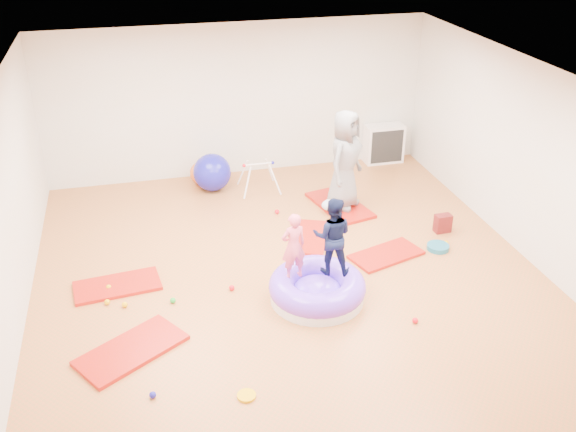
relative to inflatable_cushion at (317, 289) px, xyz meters
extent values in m
cube|color=#A16933|center=(-0.21, 0.43, -0.16)|extent=(7.00, 8.00, 0.01)
cube|color=silver|center=(-0.21, 0.43, 2.64)|extent=(7.00, 8.00, 0.01)
cube|color=silver|center=(-0.21, 4.43, 1.24)|extent=(7.00, 0.01, 2.80)
cube|color=silver|center=(-0.21, -3.57, 1.24)|extent=(7.00, 0.01, 2.80)
cube|color=silver|center=(-3.71, 0.43, 1.24)|extent=(0.01, 8.00, 2.80)
cube|color=silver|center=(3.29, 0.43, 1.24)|extent=(0.01, 8.00, 2.80)
cube|color=#A3111D|center=(-2.43, -0.51, -0.13)|extent=(1.40, 1.21, 0.05)
cube|color=#A3111D|center=(-2.57, 0.93, -0.13)|extent=(1.20, 0.70, 0.05)
cube|color=#A3111D|center=(0.35, 1.60, -0.14)|extent=(0.90, 1.19, 0.04)
cube|color=#A3111D|center=(1.31, 0.80, -0.14)|extent=(1.18, 0.83, 0.04)
cube|color=#A3111D|center=(1.15, 2.53, -0.13)|extent=(0.93, 1.42, 0.05)
cylinder|color=white|center=(0.00, 0.00, -0.09)|extent=(1.25, 1.25, 0.14)
torus|color=#753DF7|center=(0.00, 0.00, 0.04)|extent=(1.29, 1.29, 0.34)
ellipsoid|color=#753DF7|center=(0.00, 0.00, -0.04)|extent=(0.68, 0.68, 0.31)
imported|color=#F35A77|center=(-0.30, 0.12, 0.68)|extent=(0.37, 0.28, 0.93)
imported|color=black|center=(0.23, 0.12, 0.75)|extent=(0.63, 0.56, 1.07)
imported|color=slate|center=(1.18, 2.46, 0.73)|extent=(0.96, 0.95, 1.67)
ellipsoid|color=silver|center=(0.95, 2.33, 0.00)|extent=(0.35, 0.23, 0.20)
sphere|color=beige|center=(0.95, 2.17, 0.02)|extent=(0.16, 0.16, 0.16)
sphere|color=#EFB200|center=(-2.49, 0.43, -0.12)|extent=(0.08, 0.08, 0.08)
sphere|color=#EFB200|center=(-2.71, 0.54, -0.12)|extent=(0.08, 0.08, 0.08)
sphere|color=#EFB200|center=(-2.69, 0.90, -0.12)|extent=(0.08, 0.08, 0.08)
sphere|color=red|center=(0.05, 2.53, -0.12)|extent=(0.08, 0.08, 0.08)
sphere|color=green|center=(-1.87, 0.37, -0.12)|extent=(0.08, 0.08, 0.08)
sphere|color=red|center=(1.05, -0.81, -0.12)|extent=(0.08, 0.08, 0.08)
sphere|color=#EFB200|center=(2.32, 0.88, -0.12)|extent=(0.08, 0.08, 0.08)
sphere|color=red|center=(-1.07, 0.47, -0.12)|extent=(0.08, 0.08, 0.08)
sphere|color=#1917A6|center=(-2.24, -1.34, -0.12)|extent=(0.08, 0.08, 0.08)
sphere|color=#1917A6|center=(-0.85, 3.74, 0.18)|extent=(0.67, 0.67, 0.67)
sphere|color=#D9591D|center=(-1.00, 4.03, 0.06)|extent=(0.43, 0.43, 0.43)
cylinder|color=white|center=(-0.30, 3.26, 0.13)|extent=(0.20, 0.20, 0.53)
cylinder|color=white|center=(-0.30, 3.72, 0.13)|extent=(0.20, 0.20, 0.53)
cylinder|color=white|center=(0.20, 3.26, 0.13)|extent=(0.20, 0.20, 0.53)
cylinder|color=white|center=(0.20, 3.72, 0.13)|extent=(0.20, 0.20, 0.53)
cylinder|color=white|center=(-0.05, 3.49, 0.36)|extent=(0.52, 0.03, 0.03)
sphere|color=red|center=(-0.31, 3.49, 0.36)|extent=(0.06, 0.06, 0.06)
sphere|color=#1917A6|center=(0.21, 3.49, 0.36)|extent=(0.06, 0.06, 0.06)
cube|color=white|center=(2.61, 4.23, 0.22)|extent=(0.75, 0.36, 0.75)
cube|color=black|center=(2.61, 4.05, 0.22)|extent=(0.65, 0.02, 0.65)
cube|color=white|center=(2.61, 4.18, 0.22)|extent=(0.02, 0.26, 0.66)
cube|color=white|center=(2.61, 4.18, 0.22)|extent=(0.66, 0.26, 0.02)
cylinder|color=#1B6380|center=(2.14, 0.80, -0.12)|extent=(0.33, 0.33, 0.07)
cube|color=#B32526|center=(2.45, 1.29, -0.01)|extent=(0.26, 0.17, 0.29)
cylinder|color=#EFB200|center=(-1.26, -1.58, -0.14)|extent=(0.21, 0.21, 0.03)
camera|label=1|loc=(-2.10, -6.75, 4.77)|focal=40.00mm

